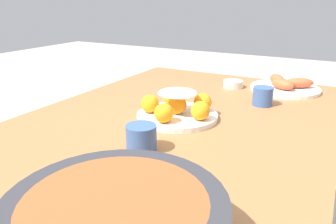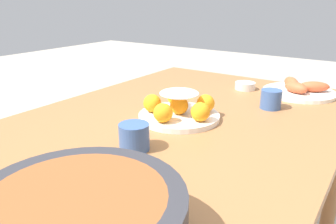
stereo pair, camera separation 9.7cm
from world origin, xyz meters
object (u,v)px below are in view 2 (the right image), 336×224
dining_table (156,158)px  serving_bowl (79,224)px  cup_near (134,137)px  sauce_bowl (245,86)px  cup_far (271,99)px  cake_plate (179,109)px  seafood_platter (300,90)px

dining_table → serving_bowl: bearing=23.2°
serving_bowl → cup_near: 0.36m
sauce_bowl → cup_far: cup_far is taller
cup_near → cup_far: bearing=160.9°
dining_table → cake_plate: bearing=179.9°
serving_bowl → seafood_platter: serving_bowl is taller
dining_table → cup_far: 0.45m
cup_near → seafood_platter: bearing=163.9°
cake_plate → cup_far: size_ratio=3.64×
serving_bowl → sauce_bowl: serving_bowl is taller
cup_far → cup_near: bearing=-19.1°
seafood_platter → cup_far: 0.24m
cup_near → cake_plate: bearing=-174.0°
seafood_platter → cake_plate: bearing=-25.7°
dining_table → sauce_bowl: sauce_bowl is taller
cake_plate → seafood_platter: (-0.51, 0.24, -0.02)m
cup_near → dining_table: bearing=-168.3°
dining_table → cup_far: size_ratio=22.50×
serving_bowl → sauce_bowl: (-1.02, -0.15, -0.04)m
dining_table → seafood_platter: seafood_platter is taller
cake_plate → cup_near: cake_plate is taller
cake_plate → seafood_platter: bearing=154.3°
sauce_bowl → seafood_platter: size_ratio=0.30×
cake_plate → cup_far: 0.33m
serving_bowl → sauce_bowl: bearing=-171.4°
seafood_platter → cup_far: bearing=-9.2°
sauce_bowl → seafood_platter: 0.21m
sauce_bowl → serving_bowl: bearing=8.6°
dining_table → sauce_bowl: 0.58m
cake_plate → serving_bowl: 0.60m
seafood_platter → cup_far: (0.24, -0.04, 0.02)m
cake_plate → serving_bowl: bearing=18.6°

